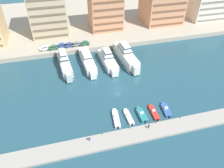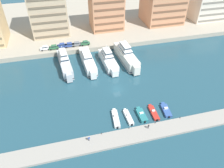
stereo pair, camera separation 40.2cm
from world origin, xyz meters
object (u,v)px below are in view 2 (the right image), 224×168
at_px(motorboat_white_far_left, 116,118).
at_px(motorboat_teal_mid_left, 141,115).
at_px(car_blue_center_left, 69,45).
at_px(car_green_center_right, 85,43).
at_px(car_white_far_left, 45,48).
at_px(motorboat_red_center_left, 154,113).
at_px(yacht_white_left, 88,61).
at_px(car_green_left, 54,47).
at_px(car_grey_center, 77,44).
at_px(motorboat_blue_center, 166,110).
at_px(motorboat_white_left, 128,117).
at_px(pedestrian_mid_deck, 148,126).
at_px(yacht_ivory_center_left, 126,56).
at_px(pedestrian_near_edge, 89,138).
at_px(car_blue_mid_left, 62,45).
at_px(yacht_white_mid_left, 108,60).
at_px(yacht_silver_far_left, 65,63).

height_order(motorboat_white_far_left, motorboat_teal_mid_left, motorboat_white_far_left).
xyz_separation_m(car_blue_center_left, car_green_center_right, (6.96, -0.09, 0.00)).
bearing_deg(car_white_far_left, motorboat_red_center_left, -55.00).
bearing_deg(yacht_white_left, motorboat_white_far_left, -84.11).
height_order(yacht_white_left, car_green_left, yacht_white_left).
relative_size(car_white_far_left, car_grey_center, 1.02).
xyz_separation_m(motorboat_white_far_left, motorboat_blue_center, (15.95, -0.46, -0.07)).
relative_size(motorboat_white_left, car_green_left, 1.65).
relative_size(motorboat_white_far_left, car_grey_center, 1.86).
xyz_separation_m(motorboat_teal_mid_left, motorboat_blue_center, (8.06, 0.11, -0.08)).
bearing_deg(pedestrian_mid_deck, yacht_ivory_center_left, 82.64).
bearing_deg(car_green_left, motorboat_red_center_left, -58.10).
relative_size(yacht_ivory_center_left, car_white_far_left, 5.14).
bearing_deg(pedestrian_near_edge, motorboat_white_far_left, 33.97).
relative_size(car_green_left, car_blue_center_left, 0.98).
height_order(motorboat_white_left, car_green_center_right, car_green_center_right).
bearing_deg(car_white_far_left, car_blue_center_left, 1.17).
relative_size(motorboat_teal_mid_left, car_blue_mid_left, 1.54).
bearing_deg(yacht_white_mid_left, car_blue_center_left, 133.45).
distance_m(yacht_silver_far_left, motorboat_white_left, 35.39).
bearing_deg(yacht_white_left, car_green_center_right, 85.32).
xyz_separation_m(motorboat_teal_mid_left, car_green_left, (-23.61, 44.48, 2.46)).
bearing_deg(car_green_center_right, car_blue_mid_left, 177.99).
xyz_separation_m(motorboat_teal_mid_left, car_blue_mid_left, (-20.11, 45.28, 2.46)).
bearing_deg(pedestrian_mid_deck, car_green_center_right, 101.17).
distance_m(yacht_white_mid_left, motorboat_teal_mid_left, 30.50).
xyz_separation_m(yacht_white_mid_left, car_white_far_left, (-24.25, 14.49, 0.89)).
xyz_separation_m(yacht_white_left, yacht_white_mid_left, (8.06, -1.32, 0.08)).
relative_size(car_grey_center, pedestrian_mid_deck, 2.68).
bearing_deg(car_blue_mid_left, pedestrian_near_edge, -86.37).
relative_size(motorboat_white_left, car_grey_center, 1.65).
height_order(motorboat_white_left, pedestrian_mid_deck, pedestrian_mid_deck).
height_order(yacht_white_mid_left, pedestrian_near_edge, yacht_white_mid_left).
bearing_deg(car_blue_mid_left, pedestrian_mid_deck, -68.43).
bearing_deg(yacht_silver_far_left, car_green_center_right, 52.63).
bearing_deg(pedestrian_near_edge, car_white_far_left, 101.67).
bearing_deg(car_blue_mid_left, car_blue_center_left, -4.84).
bearing_deg(pedestrian_near_edge, motorboat_red_center_left, 15.14).
relative_size(yacht_silver_far_left, motorboat_teal_mid_left, 3.15).
xyz_separation_m(yacht_white_left, car_blue_center_left, (-5.87, 13.39, 0.97)).
bearing_deg(motorboat_blue_center, car_green_center_right, 111.95).
bearing_deg(car_blue_center_left, pedestrian_mid_deck, -71.48).
height_order(motorboat_blue_center, pedestrian_near_edge, pedestrian_near_edge).
bearing_deg(pedestrian_mid_deck, pedestrian_near_edge, -179.93).
bearing_deg(car_blue_mid_left, motorboat_blue_center, -58.04).
xyz_separation_m(motorboat_blue_center, car_blue_mid_left, (-28.18, 45.17, 2.54)).
xyz_separation_m(yacht_white_mid_left, motorboat_white_far_left, (-4.85, -29.74, -1.58)).
relative_size(motorboat_white_far_left, pedestrian_near_edge, 4.96).
xyz_separation_m(yacht_white_left, car_white_far_left, (-16.20, 13.18, 0.97)).
distance_m(yacht_white_left, car_green_left, 17.98).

